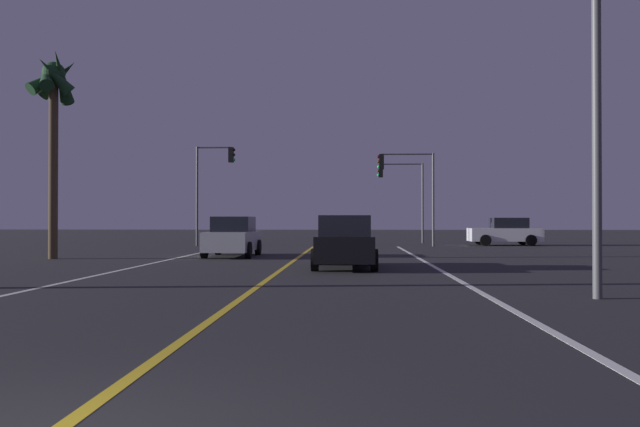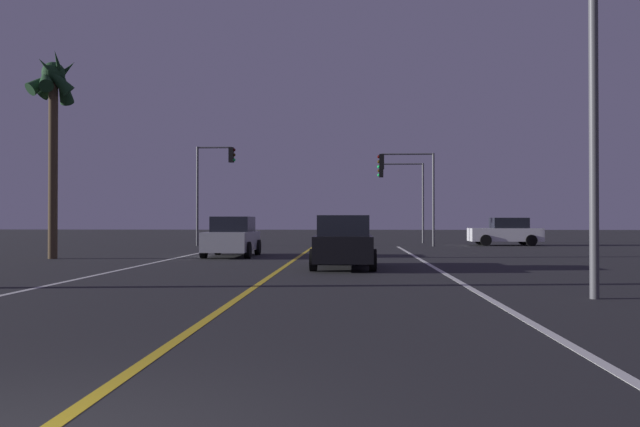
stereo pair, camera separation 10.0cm
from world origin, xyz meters
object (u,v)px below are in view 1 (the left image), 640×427
(traffic_light_near_left, at_px, (214,173))
(palm_tree_left_mid, at_px, (54,95))
(street_lamp_right_near, at_px, (573,49))
(traffic_light_near_right, at_px, (406,177))
(car_lead_same_lane, at_px, (345,243))
(car_crossing_side, at_px, (506,232))
(traffic_light_far_right, at_px, (401,184))
(car_oncoming, at_px, (233,237))

(traffic_light_near_left, relative_size, palm_tree_left_mid, 0.72)
(street_lamp_right_near, bearing_deg, palm_tree_left_mid, -36.71)
(traffic_light_near_right, bearing_deg, car_lead_same_lane, 78.53)
(palm_tree_left_mid, bearing_deg, car_crossing_side, 34.23)
(traffic_light_near_right, relative_size, street_lamp_right_near, 0.71)
(car_lead_same_lane, relative_size, traffic_light_near_left, 0.72)
(car_crossing_side, bearing_deg, palm_tree_left_mid, 34.23)
(car_lead_same_lane, relative_size, traffic_light_far_right, 0.79)
(traffic_light_near_right, height_order, traffic_light_far_right, traffic_light_near_right)
(car_oncoming, distance_m, car_crossing_side, 19.28)
(traffic_light_near_left, bearing_deg, car_oncoming, -73.81)
(car_oncoming, relative_size, traffic_light_near_left, 0.72)
(car_oncoming, height_order, car_crossing_side, same)
(car_lead_same_lane, distance_m, palm_tree_left_mid, 13.79)
(traffic_light_near_left, height_order, street_lamp_right_near, street_lamp_right_near)
(traffic_light_near_right, xyz_separation_m, street_lamp_right_near, (1.08, -25.06, 0.81))
(traffic_light_near_left, relative_size, traffic_light_far_right, 1.10)
(car_lead_same_lane, xyz_separation_m, street_lamp_right_near, (4.59, -7.76, 4.11))
(traffic_light_near_right, bearing_deg, traffic_light_near_left, 0.00)
(car_oncoming, xyz_separation_m, traffic_light_far_right, (8.45, 16.45, 3.21))
(car_oncoming, height_order, traffic_light_far_right, traffic_light_far_right)
(traffic_light_far_right, bearing_deg, traffic_light_near_right, 88.92)
(car_lead_same_lane, height_order, palm_tree_left_mid, palm_tree_left_mid)
(car_lead_same_lane, height_order, traffic_light_near_right, traffic_light_near_right)
(car_crossing_side, distance_m, street_lamp_right_near, 27.54)
(street_lamp_right_near, bearing_deg, car_crossing_side, -100.87)
(street_lamp_right_near, distance_m, palm_tree_left_mid, 20.41)
(traffic_light_near_left, bearing_deg, traffic_light_near_right, 0.00)
(car_crossing_side, distance_m, traffic_light_far_right, 7.88)
(car_crossing_side, height_order, traffic_light_near_left, traffic_light_near_left)
(car_crossing_side, bearing_deg, car_lead_same_lane, 62.88)
(car_crossing_side, xyz_separation_m, traffic_light_near_left, (-17.74, -1.69, 3.54))
(traffic_light_near_right, relative_size, traffic_light_near_left, 0.92)
(car_oncoming, relative_size, car_lead_same_lane, 1.00)
(car_lead_same_lane, bearing_deg, car_crossing_side, -27.12)
(car_crossing_side, height_order, traffic_light_far_right, traffic_light_far_right)
(car_crossing_side, distance_m, palm_tree_left_mid, 26.57)
(traffic_light_near_right, bearing_deg, palm_tree_left_mid, 40.26)
(car_oncoming, height_order, traffic_light_near_left, traffic_light_near_left)
(traffic_light_near_right, height_order, street_lamp_right_near, street_lamp_right_near)
(traffic_light_far_right, bearing_deg, car_lead_same_lane, 80.99)
(car_oncoming, distance_m, traffic_light_near_left, 11.94)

